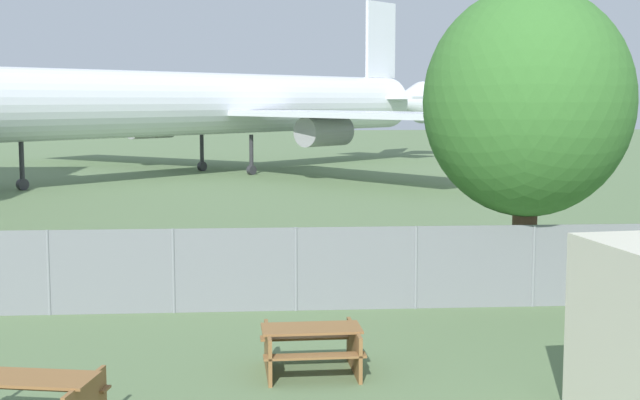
# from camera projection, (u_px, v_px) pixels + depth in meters

# --- Properties ---
(perimeter_fence) EXTENTS (56.07, 0.07, 1.77)m
(perimeter_fence) POSITION_uv_depth(u_px,v_px,m) (296.00, 269.00, 18.65)
(perimeter_fence) COLOR gray
(perimeter_fence) RESTS_ON ground
(airplane) EXTENTS (33.83, 33.80, 11.38)m
(airplane) POSITION_uv_depth(u_px,v_px,m) (209.00, 105.00, 52.29)
(airplane) COLOR white
(airplane) RESTS_ON ground
(picnic_bench_near_cabin) EXTENTS (2.17, 1.76, 0.76)m
(picnic_bench_near_cabin) POSITION_uv_depth(u_px,v_px,m) (23.00, 397.00, 11.87)
(picnic_bench_near_cabin) COLOR brown
(picnic_bench_near_cabin) RESTS_ON ground
(picnic_bench_open_grass) EXTENTS (1.65, 1.45, 0.76)m
(picnic_bench_open_grass) POSITION_uv_depth(u_px,v_px,m) (311.00, 345.00, 14.44)
(picnic_bench_open_grass) COLOR brown
(picnic_bench_open_grass) RESTS_ON ground
(tree_left_of_cabin) EXTENTS (4.50, 4.50, 6.85)m
(tree_left_of_cabin) POSITION_uv_depth(u_px,v_px,m) (528.00, 103.00, 19.14)
(tree_left_of_cabin) COLOR brown
(tree_left_of_cabin) RESTS_ON ground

